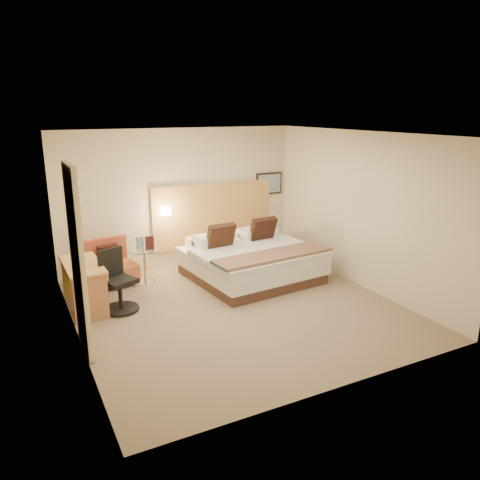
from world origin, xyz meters
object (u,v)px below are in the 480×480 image
bed (250,260)px  desk_chair (118,286)px  side_table (145,264)px  desk (85,273)px  lounge_chair (111,267)px

bed → desk_chair: 2.55m
bed → side_table: 1.93m
bed → desk: 2.96m
lounge_chair → desk_chair: (-0.15, -1.19, 0.08)m
desk → desk_chair: (0.43, -0.32, -0.18)m
bed → lounge_chair: bearing=160.4°
desk → side_table: bearing=31.3°
lounge_chair → desk: size_ratio=0.73×
desk → desk_chair: bearing=-36.5°
lounge_chair → desk: lounge_chair is taller
bed → side_table: bed is taller
lounge_chair → side_table: 0.60m
lounge_chair → side_table: lounge_chair is taller
bed → lounge_chair: size_ratio=2.65×
bed → desk: (-2.95, -0.03, 0.24)m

